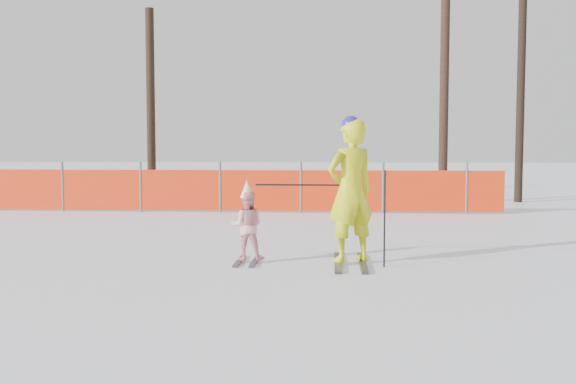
{
  "coord_description": "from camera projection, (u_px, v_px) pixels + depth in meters",
  "views": [
    {
      "loc": [
        0.59,
        -8.19,
        1.61
      ],
      "look_at": [
        0.0,
        0.5,
        1.0
      ],
      "focal_mm": 40.0,
      "sensor_mm": 36.0,
      "label": 1
    }
  ],
  "objects": [
    {
      "name": "safety_fence",
      "position": [
        197.0,
        190.0,
        15.88
      ],
      "size": [
        14.93,
        0.06,
        1.25
      ],
      "color": "#595960",
      "rests_on": "ground"
    },
    {
      "name": "child",
      "position": [
        247.0,
        225.0,
        8.95
      ],
      "size": [
        0.48,
        0.88,
        1.15
      ],
      "color": "black",
      "rests_on": "ground"
    },
    {
      "name": "ski_poles",
      "position": [
        343.0,
        202.0,
        8.7
      ],
      "size": [
        1.77,
        0.27,
        1.31
      ],
      "color": "black",
      "rests_on": "ground"
    },
    {
      "name": "adult",
      "position": [
        351.0,
        190.0,
        8.77
      ],
      "size": [
        0.85,
        1.47,
        2.04
      ],
      "color": "black",
      "rests_on": "ground"
    },
    {
      "name": "ground",
      "position": [
        285.0,
        272.0,
        8.3
      ],
      "size": [
        120.0,
        120.0,
        0.0
      ],
      "primitive_type": "plane",
      "color": "white",
      "rests_on": "ground"
    },
    {
      "name": "tree_trunks",
      "position": [
        367.0,
        95.0,
        18.62
      ],
      "size": [
        11.14,
        0.84,
        6.85
      ],
      "color": "#2F1E15",
      "rests_on": "ground"
    }
  ]
}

